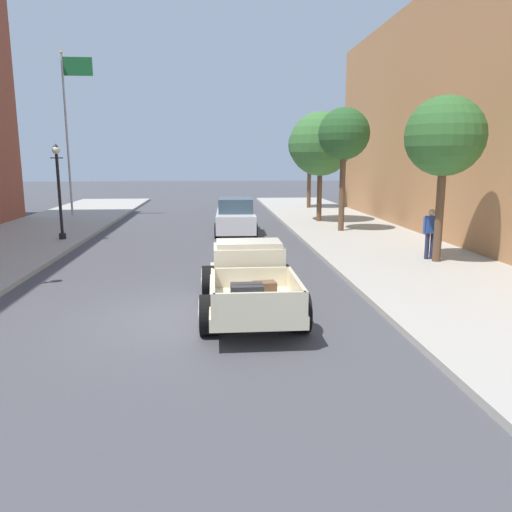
{
  "coord_description": "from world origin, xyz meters",
  "views": [
    {
      "loc": [
        0.86,
        -10.53,
        3.38
      ],
      "look_at": [
        1.89,
        1.63,
        1.0
      ],
      "focal_mm": 34.83,
      "sensor_mm": 36.0,
      "label": 1
    }
  ],
  "objects": [
    {
      "name": "ground_plane",
      "position": [
        0.0,
        0.0,
        0.0
      ],
      "size": [
        140.0,
        140.0,
        0.0
      ],
      "primitive_type": "plane",
      "color": "#47474C"
    },
    {
      "name": "sidewalk_right",
      "position": [
        7.25,
        0.0,
        0.07
      ],
      "size": [
        5.5,
        64.0,
        0.15
      ],
      "primitive_type": "cube",
      "color": "#ADA89E",
      "rests_on": "ground"
    },
    {
      "name": "hotrod_truck_cream",
      "position": [
        1.62,
        0.38,
        0.75
      ],
      "size": [
        2.21,
        4.95,
        1.58
      ],
      "color": "beige",
      "rests_on": "ground"
    },
    {
      "name": "car_background_white",
      "position": [
        1.84,
        12.24,
        0.77
      ],
      "size": [
        1.98,
        4.35,
        1.65
      ],
      "color": "silver",
      "rests_on": "ground"
    },
    {
      "name": "pedestrian_sidewalk_right",
      "position": [
        7.92,
        5.01,
        1.09
      ],
      "size": [
        0.53,
        0.22,
        1.65
      ],
      "color": "#232847",
      "rests_on": "sidewalk_right"
    },
    {
      "name": "street_lamp_far",
      "position": [
        -5.4,
        10.34,
        2.39
      ],
      "size": [
        0.5,
        0.32,
        3.85
      ],
      "color": "black",
      "rests_on": "sidewalk_left"
    },
    {
      "name": "flagpole",
      "position": [
        -7.25,
        19.49,
        5.77
      ],
      "size": [
        1.74,
        0.16,
        9.16
      ],
      "color": "#B2B2B7",
      "rests_on": "sidewalk_left"
    },
    {
      "name": "street_tree_nearest",
      "position": [
        7.99,
        4.63,
        4.06
      ],
      "size": [
        2.45,
        2.45,
        5.17
      ],
      "color": "brown",
      "rests_on": "sidewalk_right"
    },
    {
      "name": "street_tree_second",
      "position": [
        6.7,
        11.82,
        4.46
      ],
      "size": [
        2.3,
        2.3,
        5.51
      ],
      "color": "brown",
      "rests_on": "sidewalk_right"
    },
    {
      "name": "street_tree_third",
      "position": [
        6.44,
        15.49,
        4.16
      ],
      "size": [
        3.29,
        3.29,
        5.67
      ],
      "color": "brown",
      "rests_on": "sidewalk_right"
    },
    {
      "name": "street_tree_farthest",
      "position": [
        7.32,
        23.02,
        4.32
      ],
      "size": [
        2.92,
        2.92,
        5.65
      ],
      "color": "brown",
      "rests_on": "sidewalk_right"
    }
  ]
}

